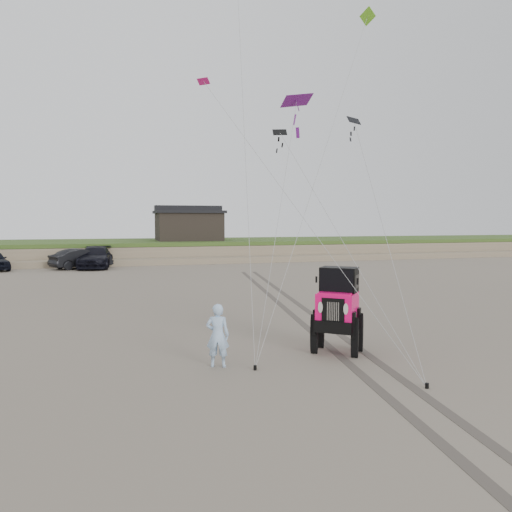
% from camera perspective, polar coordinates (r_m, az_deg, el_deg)
% --- Properties ---
extents(ground, '(160.00, 160.00, 0.00)m').
position_cam_1_polar(ground, '(12.75, 9.00, -12.57)').
color(ground, '#6B6054').
rests_on(ground, ground).
extents(dune_ridge, '(160.00, 14.25, 1.73)m').
position_cam_1_polar(dune_ridge, '(48.90, -10.09, 0.71)').
color(dune_ridge, '#7A6B54').
rests_on(dune_ridge, ground).
extents(cabin, '(6.40, 5.40, 3.35)m').
position_cam_1_polar(cabin, '(48.58, -7.71, 3.57)').
color(cabin, black).
rests_on(cabin, dune_ridge).
extents(truck_b, '(4.73, 3.61, 1.50)m').
position_cam_1_polar(truck_b, '(40.15, -19.34, -0.28)').
color(truck_b, black).
rests_on(truck_b, ground).
extents(truck_c, '(2.76, 5.79, 1.63)m').
position_cam_1_polar(truck_c, '(40.33, -17.88, -0.14)').
color(truck_c, black).
rests_on(truck_c, ground).
extents(jeep, '(4.87, 5.32, 1.89)m').
position_cam_1_polar(jeep, '(13.97, 9.27, -7.12)').
color(jeep, '#FF0A69').
rests_on(jeep, ground).
extents(man, '(0.67, 0.55, 1.59)m').
position_cam_1_polar(man, '(12.57, -4.40, -9.02)').
color(man, '#92B7E2').
rests_on(man, ground).
extents(kite_flock, '(7.61, 7.70, 7.07)m').
position_cam_1_polar(kite_flock, '(22.57, 4.99, 19.95)').
color(kite_flock, '#69167B').
rests_on(kite_flock, ground).
extents(stake_main, '(0.08, 0.08, 0.12)m').
position_cam_1_polar(stake_main, '(12.45, -0.10, -12.64)').
color(stake_main, black).
rests_on(stake_main, ground).
extents(stake_aux, '(0.08, 0.08, 0.12)m').
position_cam_1_polar(stake_aux, '(11.79, 18.96, -13.85)').
color(stake_aux, black).
rests_on(stake_aux, ground).
extents(tire_tracks, '(5.22, 29.74, 0.01)m').
position_cam_1_polar(tire_tracks, '(20.69, 4.53, -6.06)').
color(tire_tracks, '#4C443D').
rests_on(tire_tracks, ground).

